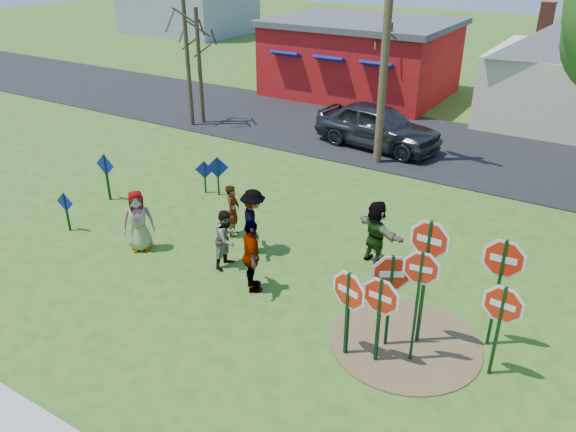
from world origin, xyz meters
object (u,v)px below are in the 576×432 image
at_px(suv, 378,126).
at_px(utility_pole, 387,24).
at_px(person_a, 138,221).
at_px(stop_sign_a, 348,297).
at_px(stop_sign_b, 428,252).
at_px(stop_sign_d, 502,267).
at_px(person_b, 233,211).
at_px(stop_sign_c, 419,282).

height_order(suv, utility_pole, utility_pole).
distance_m(person_a, suv, 11.35).
bearing_deg(stop_sign_a, stop_sign_b, 60.65).
bearing_deg(stop_sign_d, person_b, 168.37).
bearing_deg(suv, stop_sign_c, -145.91).
relative_size(stop_sign_a, suv, 0.41).
distance_m(stop_sign_c, person_a, 8.04).
distance_m(stop_sign_c, person_b, 6.83).
height_order(stop_sign_c, utility_pole, utility_pole).
height_order(person_a, person_b, person_a).
bearing_deg(stop_sign_a, suv, 125.72).
height_order(stop_sign_c, stop_sign_d, stop_sign_c).
xyz_separation_m(stop_sign_a, stop_sign_b, (1.13, 1.16, 0.79)).
xyz_separation_m(stop_sign_a, person_b, (-5.07, 2.97, -0.64)).
height_order(person_b, suv, suv).
distance_m(stop_sign_d, utility_pole, 11.19).
distance_m(person_b, suv, 9.16).
height_order(stop_sign_a, stop_sign_b, stop_sign_b).
bearing_deg(person_b, stop_sign_b, -124.85).
bearing_deg(stop_sign_c, utility_pole, 109.44).
relative_size(person_b, suv, 0.30).
bearing_deg(suv, stop_sign_d, -138.12).
xyz_separation_m(stop_sign_a, utility_pole, (-3.89, 10.54, 3.65)).
distance_m(suv, utility_pole, 4.49).
height_order(person_a, utility_pole, utility_pole).
bearing_deg(stop_sign_c, stop_sign_a, -163.96).
bearing_deg(person_a, suv, 32.46).
relative_size(person_a, person_b, 1.12).
bearing_deg(person_a, stop_sign_a, -54.75).
distance_m(stop_sign_b, person_b, 6.61).
bearing_deg(person_b, person_a, 121.43).
xyz_separation_m(stop_sign_c, person_b, (-6.28, 2.44, -1.11)).
xyz_separation_m(person_a, utility_pole, (2.86, 9.58, 4.19)).
distance_m(stop_sign_c, utility_pole, 11.68).
bearing_deg(suv, person_a, 176.51).
bearing_deg(stop_sign_b, person_a, -175.77).
height_order(stop_sign_a, suv, stop_sign_a).
bearing_deg(stop_sign_c, stop_sign_d, 40.19).
relative_size(person_a, suv, 0.34).
distance_m(stop_sign_a, person_a, 6.84).
bearing_deg(stop_sign_d, stop_sign_a, -145.70).
bearing_deg(stop_sign_d, utility_pole, 122.79).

